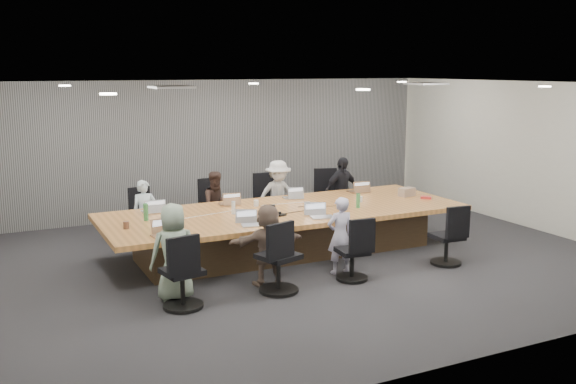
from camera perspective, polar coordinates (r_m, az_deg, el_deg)
name	(u,v)px	position (r m, az deg, el deg)	size (l,w,h in m)	color
floor	(299,260)	(10.37, 0.97, -6.08)	(10.00, 8.00, 0.00)	#2B2A2E
ceiling	(299,84)	(9.92, 1.02, 9.57)	(10.00, 8.00, 0.00)	white
wall_back	(214,147)	(13.70, -6.60, 4.02)	(10.00, 2.80, 0.00)	beige
wall_front	(477,232)	(6.80, 16.44, -3.45)	(10.00, 2.80, 0.00)	beige
wall_right	(533,156)	(13.07, 20.97, 3.03)	(8.00, 2.80, 0.00)	beige
curtain	(215,147)	(13.63, -6.49, 3.98)	(9.80, 0.04, 2.80)	slate
conference_table	(285,229)	(10.70, -0.23, -3.32)	(6.00, 2.20, 0.74)	#473320
chair_0	(141,222)	(11.63, -12.96, -2.64)	(0.49, 0.49, 0.72)	black
chair_1	(211,212)	(11.96, -6.85, -1.76)	(0.57, 0.57, 0.84)	black
chair_2	(271,205)	(12.39, -1.55, -1.17)	(0.59, 0.59, 0.87)	black
chair_3	(333,199)	(13.01, 3.99, -0.63)	(0.58, 0.58, 0.86)	black
chair_4	(182,277)	(8.38, -9.38, -7.51)	(0.55, 0.55, 0.81)	black
chair_5	(278,262)	(8.83, -0.85, -6.25)	(0.58, 0.58, 0.86)	black
chair_6	(352,256)	(9.39, 5.73, -5.68)	(0.49, 0.49, 0.72)	black
chair_7	(447,241)	(10.37, 13.92, -4.26)	(0.51, 0.51, 0.75)	black
person_0	(145,214)	(11.25, -12.61, -1.92)	(0.43, 0.28, 1.17)	silver
laptop_0	(153,211)	(10.69, -11.95, -1.66)	(0.34, 0.24, 0.02)	#B2B2B7
person_1	(217,205)	(11.60, -6.31, -1.18)	(0.60, 0.47, 1.23)	#34241E
laptop_1	(228,204)	(11.06, -5.36, -1.04)	(0.32, 0.22, 0.02)	#8C6647
person_2	(278,196)	(12.03, -0.87, -0.38)	(0.87, 0.50, 1.35)	#AFAFAF
laptop_2	(291,198)	(11.53, 0.28, -0.50)	(0.29, 0.20, 0.02)	#B2B2B7
person_3	(342,191)	(12.67, 4.79, 0.12)	(0.78, 0.33, 1.33)	black
laptop_3	(357,191)	(12.19, 6.12, 0.07)	(0.34, 0.24, 0.02)	#8C6647
person_4	(174,252)	(8.63, -10.10, -5.27)	(0.64, 0.42, 1.31)	gray
laptop_4	(163,235)	(9.12, -11.07, -3.80)	(0.30, 0.20, 0.02)	#8C6647
person_5	(268,245)	(9.09, -1.79, -4.70)	(1.09, 0.35, 1.18)	brown
laptop_5	(253,225)	(9.54, -3.15, -2.96)	(0.33, 0.22, 0.02)	#B2B2B7
person_6	(340,235)	(9.62, 4.66, -3.87)	(0.43, 0.28, 1.17)	#B2ACC8
laptop_6	(322,217)	(10.04, 3.08, -2.25)	(0.35, 0.24, 0.02)	#B2B2B7
bottle_green_left	(146,212)	(10.05, -12.52, -1.75)	(0.07, 0.07, 0.27)	#398244
bottle_green_right	(358,201)	(10.78, 6.25, -0.77)	(0.07, 0.07, 0.24)	#398244
bottle_clear	(233,208)	(10.29, -4.88, -1.40)	(0.06, 0.06, 0.21)	silver
cup_white_far	(256,203)	(10.87, -2.84, -0.99)	(0.08, 0.08, 0.10)	white
cup_white_near	(360,199)	(11.27, 6.45, -0.64)	(0.08, 0.08, 0.10)	white
mug_brown	(126,225)	(9.63, -14.19, -2.87)	(0.09, 0.09, 0.11)	brown
mic_left	(282,215)	(10.16, -0.58, -2.05)	(0.14, 0.09, 0.03)	black
mic_right	(270,206)	(10.79, -1.59, -1.26)	(0.16, 0.11, 0.03)	black
stapler	(276,214)	(10.11, -1.05, -2.00)	(0.18, 0.04, 0.07)	black
canvas_bag	(407,192)	(11.90, 10.51, 0.00)	(0.28, 0.17, 0.15)	gray
snack_packet	(426,198)	(11.74, 12.17, -0.49)	(0.19, 0.13, 0.04)	red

